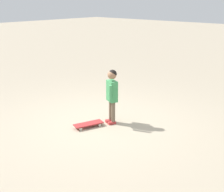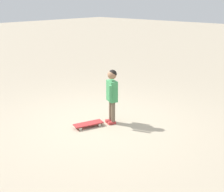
{
  "view_description": "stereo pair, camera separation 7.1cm",
  "coord_description": "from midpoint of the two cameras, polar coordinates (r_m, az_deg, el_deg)",
  "views": [
    {
      "loc": [
        3.92,
        3.85,
        2.33
      ],
      "look_at": [
        -0.19,
        0.15,
        0.55
      ],
      "focal_mm": 49.05,
      "sensor_mm": 36.0,
      "label": 1
    },
    {
      "loc": [
        3.87,
        3.91,
        2.33
      ],
      "look_at": [
        -0.19,
        0.15,
        0.55
      ],
      "focal_mm": 49.05,
      "sensor_mm": 36.0,
      "label": 2
    }
  ],
  "objects": [
    {
      "name": "skateboard",
      "position": [
        5.81,
        -4.06,
        -5.22
      ],
      "size": [
        0.59,
        0.36,
        0.07
      ],
      "color": "#B22D2D",
      "rests_on": "ground"
    },
    {
      "name": "ground_plane",
      "position": [
        5.97,
        -1.91,
        -5.15
      ],
      "size": [
        50.0,
        50.0,
        0.0
      ],
      "primitive_type": "plane",
      "color": "tan"
    },
    {
      "name": "child_person",
      "position": [
        5.78,
        0.34,
        1.0
      ],
      "size": [
        0.33,
        0.29,
        1.06
      ],
      "color": "brown",
      "rests_on": "ground"
    }
  ]
}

